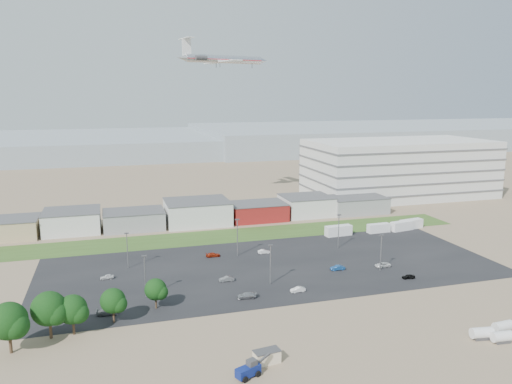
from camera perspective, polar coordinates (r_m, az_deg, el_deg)
name	(u,v)px	position (r m, az deg, el deg)	size (l,w,h in m)	color
ground	(278,297)	(115.16, 2.57, -11.92)	(700.00, 700.00, 0.00)	#816A52
parking_lot	(272,266)	(134.31, 1.80, -8.50)	(120.00, 50.00, 0.01)	black
grass_strip	(226,236)	(162.41, -3.44, -5.03)	(160.00, 16.00, 0.02)	#36511E
hills_backdrop	(201,144)	(423.76, -6.27, 5.50)	(700.00, 200.00, 9.00)	gray
building_row	(166,214)	(176.85, -10.24, -2.52)	(170.00, 20.00, 8.00)	silver
parking_garage	(399,168)	(233.95, 15.98, 2.65)	(80.00, 40.00, 25.00)	silver
portable_shed	(267,357)	(89.31, 1.25, -18.29)	(4.60, 2.39, 2.32)	beige
telehandler	(248,369)	(85.36, -0.91, -19.60)	(6.77, 2.26, 2.82)	navy
storage_tank_nw	(482,333)	(105.59, 24.40, -14.44)	(4.10, 2.05, 2.46)	silver
storage_tank_ne	(503,326)	(110.03, 26.39, -13.59)	(3.97, 1.99, 2.38)	silver
storage_tank_sw	(502,336)	(105.87, 26.31, -14.57)	(3.90, 1.95, 2.34)	silver
box_trailer_a	(338,231)	(164.35, 9.40, -4.38)	(8.78, 2.75, 3.29)	silver
box_trailer_b	(379,228)	(170.85, 13.83, -4.03)	(7.72, 2.41, 2.89)	silver
box_trailer_c	(402,226)	(175.35, 16.33, -3.74)	(8.20, 2.56, 3.08)	silver
box_trailer_d	(411,224)	(178.68, 17.32, -3.51)	(8.42, 2.63, 3.16)	silver
tree_far_left	(9,325)	(100.21, -26.43, -13.44)	(7.10, 7.10, 10.65)	black
tree_left	(49,312)	(102.82, -22.57, -12.57)	(6.92, 6.92, 10.38)	black
tree_mid	(73,312)	(103.00, -20.23, -12.79)	(5.97, 5.97, 8.95)	black
tree_right	(113,303)	(105.77, -16.03, -12.14)	(5.39, 5.39, 8.08)	black
tree_near	(156,292)	(110.23, -11.40, -11.11)	(5.01, 5.01, 7.52)	black
lightpole_front_l	(145,276)	(116.21, -12.56, -9.39)	(1.15, 0.48, 9.74)	slate
lightpole_front_m	(270,265)	(120.87, 1.66, -8.28)	(1.16, 0.48, 9.84)	slate
lightpole_front_r	(381,253)	(133.61, 14.08, -6.76)	(1.13, 0.47, 9.65)	slate
lightpole_back_l	(127,251)	(135.90, -14.49, -6.49)	(1.13, 0.47, 9.58)	slate
lightpole_back_m	(237,237)	(141.44, -2.14, -5.21)	(1.26, 0.52, 10.68)	slate
lightpole_back_r	(339,231)	(150.43, 9.42, -4.46)	(1.20, 0.50, 10.22)	slate
airliner	(224,59)	(205.47, -3.66, 14.91)	(39.61, 27.01, 11.70)	silver
parked_car_0	(383,265)	(137.88, 14.27, -8.07)	(1.94, 4.21, 1.17)	silver
parked_car_1	(338,268)	(133.13, 9.30, -8.54)	(1.34, 3.85, 1.27)	navy
parked_car_2	(408,277)	(131.23, 17.02, -9.22)	(1.31, 3.25, 1.11)	black
parked_car_3	(247,295)	(114.32, -1.09, -11.74)	(1.80, 4.42, 1.28)	#A5A5AA
parked_car_4	(227,279)	(124.17, -3.38, -9.88)	(1.28, 3.67, 1.21)	#595B5E
parked_car_5	(107,277)	(130.82, -16.67, -9.26)	(1.31, 3.26, 1.11)	silver
parked_car_6	(213,255)	(142.22, -4.92, -7.16)	(1.66, 4.08, 1.18)	maroon
parked_car_10	(107,312)	(110.89, -16.63, -12.97)	(1.83, 4.51, 1.31)	#595B5E
parked_car_11	(264,252)	(144.54, 0.94, -6.82)	(1.26, 3.60, 1.19)	silver
parked_car_13	(298,290)	(118.10, 4.80, -11.04)	(1.24, 3.55, 1.17)	silver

